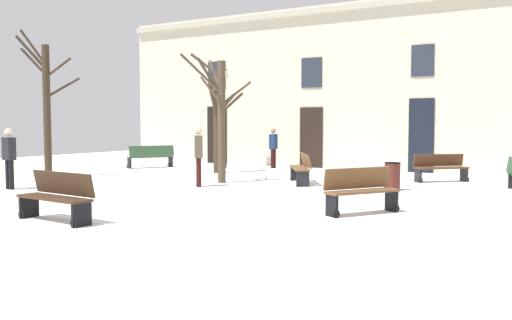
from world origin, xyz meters
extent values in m
plane|color=white|center=(0.00, 0.00, 0.00)|extent=(36.49, 36.49, 0.00)
cube|color=beige|center=(0.00, 10.02, 3.28)|extent=(22.80, 0.40, 6.56)
cube|color=#B1A993|center=(0.00, 9.77, 6.31)|extent=(22.80, 0.30, 0.24)
cube|color=black|center=(-6.77, 9.80, 1.28)|extent=(1.02, 0.08, 2.56)
cube|color=#262D38|center=(-6.77, 9.80, 3.97)|extent=(0.92, 0.06, 1.22)
cube|color=black|center=(-2.06, 9.80, 1.24)|extent=(1.00, 0.08, 2.47)
cube|color=#262D38|center=(-2.06, 9.80, 3.88)|extent=(0.90, 0.06, 1.21)
cube|color=black|center=(2.41, 9.80, 1.37)|extent=(0.92, 0.08, 2.74)
cube|color=#262D38|center=(2.41, 9.80, 4.12)|extent=(0.82, 0.06, 1.16)
cylinder|color=#382B1E|center=(-7.93, 1.50, 2.22)|extent=(0.25, 0.25, 4.44)
cylinder|color=#382B1E|center=(-8.19, 1.23, 4.34)|extent=(0.63, 0.65, 1.18)
cylinder|color=#382B1E|center=(-8.28, 1.29, 3.88)|extent=(0.79, 0.52, 0.93)
cylinder|color=#382B1E|center=(-7.55, 1.69, 3.68)|extent=(0.84, 0.48, 0.68)
cylinder|color=#382B1E|center=(-8.28, 1.21, 4.18)|extent=(0.83, 0.70, 1.13)
cylinder|color=#382B1E|center=(-7.70, 2.01, 3.04)|extent=(0.54, 1.09, 0.74)
cylinder|color=#4C3D2D|center=(-1.96, 3.16, 1.87)|extent=(0.24, 0.24, 3.73)
cylinder|color=#4C3D2D|center=(-2.41, 3.49, 3.30)|extent=(0.99, 0.74, 1.14)
cylinder|color=#4C3D2D|center=(-2.28, 3.35, 2.73)|extent=(0.74, 0.48, 1.13)
cylinder|color=#4C3D2D|center=(-2.13, 2.80, 3.20)|extent=(0.45, 0.83, 1.18)
cylinder|color=#4C3D2D|center=(-2.34, 3.17, 2.84)|extent=(0.81, 0.07, 0.90)
cylinder|color=#4C3D2D|center=(-1.70, 3.60, 2.76)|extent=(0.60, 0.94, 0.79)
cylinder|color=#4C3D2D|center=(-2.38, 2.96, 3.59)|extent=(0.93, 0.51, 0.78)
cylinder|color=#4C3D2D|center=(-2.20, 2.48, 3.29)|extent=(0.57, 1.43, 1.15)
cylinder|color=#382B1E|center=(-3.99, 5.89, 1.77)|extent=(0.35, 0.35, 3.54)
cylinder|color=#382B1E|center=(-3.92, 6.31, 2.56)|extent=(0.27, 0.92, 0.75)
cylinder|color=#382B1E|center=(-3.86, 5.45, 2.58)|extent=(0.42, 1.03, 1.33)
cylinder|color=#382B1E|center=(-4.21, 6.23, 3.27)|extent=(0.54, 0.76, 0.74)
cylinder|color=#382B1E|center=(-3.43, 5.83, 2.50)|extent=(1.20, 0.22, 0.85)
cylinder|color=black|center=(-5.13, 7.94, 1.84)|extent=(0.10, 0.10, 3.68)
cylinder|color=black|center=(-5.13, 7.94, 0.10)|extent=(0.22, 0.22, 0.20)
cube|color=beige|center=(-5.13, 7.94, 3.86)|extent=(0.24, 0.24, 0.36)
cone|color=black|center=(-5.13, 7.94, 4.04)|extent=(0.30, 0.30, 0.14)
cylinder|color=#4C1E19|center=(3.17, 3.95, 0.37)|extent=(0.42, 0.42, 0.74)
torus|color=black|center=(3.17, 3.95, 0.75)|extent=(0.45, 0.45, 0.04)
cube|color=brown|center=(0.22, 4.17, 0.47)|extent=(1.36, 1.77, 0.05)
cube|color=brown|center=(0.38, 4.27, 0.71)|extent=(1.12, 1.61, 0.40)
cube|color=black|center=(-0.25, 4.89, 0.24)|extent=(0.35, 0.26, 0.47)
torus|color=black|center=(-0.39, 4.80, 0.08)|extent=(0.12, 0.16, 0.17)
cube|color=black|center=(0.69, 3.45, 0.24)|extent=(0.35, 0.26, 0.47)
torus|color=black|center=(0.55, 3.36, 0.08)|extent=(0.12, 0.16, 0.17)
cube|color=#51331E|center=(3.82, 6.87, 0.44)|extent=(1.54, 1.45, 0.05)
cube|color=#51331E|center=(3.69, 7.01, 0.67)|extent=(1.32, 1.21, 0.38)
cube|color=black|center=(3.24, 6.34, 0.22)|extent=(0.31, 0.33, 0.44)
torus|color=black|center=(3.35, 6.22, 0.08)|extent=(0.15, 0.14, 0.17)
cube|color=black|center=(4.40, 7.40, 0.22)|extent=(0.31, 0.33, 0.44)
torus|color=black|center=(4.51, 7.27, 0.08)|extent=(0.15, 0.14, 0.17)
cube|color=brown|center=(3.87, -0.25, 0.46)|extent=(1.20, 1.60, 0.05)
cube|color=brown|center=(3.71, -0.16, 0.72)|extent=(0.95, 1.45, 0.44)
cube|color=black|center=(3.47, -0.90, 0.23)|extent=(0.34, 0.24, 0.46)
torus|color=black|center=(3.60, -0.98, 0.08)|extent=(0.11, 0.16, 0.17)
cube|color=black|center=(4.26, 0.39, 0.23)|extent=(0.34, 0.24, 0.46)
torus|color=black|center=(4.39, 0.31, 0.08)|extent=(0.11, 0.16, 0.17)
cube|color=#3D2819|center=(-0.78, -4.09, 0.45)|extent=(1.79, 0.60, 0.05)
cube|color=#3D2819|center=(-0.77, -3.89, 0.71)|extent=(1.77, 0.28, 0.44)
cube|color=black|center=(-1.60, -4.02, 0.22)|extent=(0.09, 0.41, 0.45)
torus|color=black|center=(-1.62, -4.20, 0.08)|extent=(0.17, 0.04, 0.17)
cube|color=black|center=(0.03, -4.16, 0.22)|extent=(0.09, 0.41, 0.45)
torus|color=black|center=(0.02, -4.34, 0.08)|extent=(0.17, 0.04, 0.17)
cube|color=#2D4C33|center=(-7.72, 6.37, 0.44)|extent=(1.31, 1.84, 0.05)
cube|color=#2D4C33|center=(-7.55, 6.27, 0.70)|extent=(1.05, 1.69, 0.42)
cube|color=black|center=(-7.28, 7.13, 0.22)|extent=(0.37, 0.25, 0.44)
torus|color=black|center=(-7.42, 7.21, 0.08)|extent=(0.11, 0.16, 0.17)
cube|color=black|center=(-8.15, 5.61, 0.22)|extent=(0.37, 0.25, 0.44)
torus|color=black|center=(-8.30, 5.69, 0.08)|extent=(0.11, 0.16, 0.17)
cylinder|color=black|center=(-6.14, -1.28, 0.41)|extent=(0.14, 0.14, 0.82)
cylinder|color=black|center=(-5.96, -1.31, 0.41)|extent=(0.14, 0.14, 0.82)
cube|color=black|center=(-6.05, -1.30, 1.13)|extent=(0.41, 0.27, 0.63)
sphere|color=beige|center=(-6.05, -1.30, 1.59)|extent=(0.22, 0.22, 0.22)
cylinder|color=#350F0F|center=(-1.98, 2.00, 0.42)|extent=(0.14, 0.14, 0.84)
cylinder|color=#350F0F|center=(-1.86, 1.86, 0.42)|extent=(0.14, 0.14, 0.84)
cube|color=#4C4233|center=(-1.92, 1.93, 1.16)|extent=(0.41, 0.43, 0.65)
sphere|color=beige|center=(-1.92, 1.93, 1.63)|extent=(0.23, 0.23, 0.23)
cylinder|color=#350F0F|center=(-3.27, 8.85, 0.39)|extent=(0.14, 0.14, 0.78)
cylinder|color=#350F0F|center=(-3.26, 8.67, 0.39)|extent=(0.14, 0.14, 0.78)
cube|color=navy|center=(-3.26, 8.76, 1.08)|extent=(0.25, 0.40, 0.60)
sphere|color=#9E755B|center=(-3.26, 8.76, 1.52)|extent=(0.21, 0.21, 0.21)
camera|label=1|loc=(7.83, -11.06, 1.87)|focal=39.32mm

